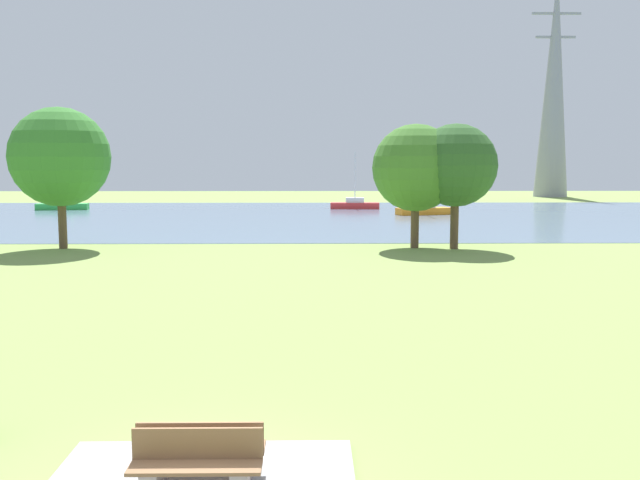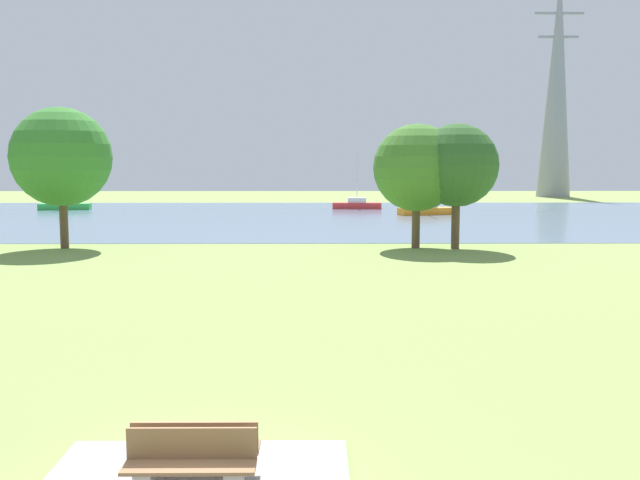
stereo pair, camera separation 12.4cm
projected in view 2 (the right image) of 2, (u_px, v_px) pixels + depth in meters
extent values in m
plane|color=#7F994C|center=(277.00, 264.00, 31.67)|extent=(160.00, 160.00, 0.00)
cube|color=#A1908E|center=(156.00, 463.00, 10.09)|extent=(0.24, 0.44, 0.40)
cube|color=#A1908E|center=(239.00, 462.00, 10.10)|extent=(0.24, 0.44, 0.40)
cube|color=brown|center=(197.00, 448.00, 10.07)|extent=(1.80, 0.48, 0.05)
cube|color=brown|center=(194.00, 437.00, 9.83)|extent=(1.80, 0.05, 0.44)
cube|color=brown|center=(189.00, 467.00, 9.43)|extent=(1.80, 0.48, 0.05)
cube|color=brown|center=(192.00, 443.00, 9.62)|extent=(1.80, 0.05, 0.44)
cube|color=slate|center=(294.00, 216.00, 59.50)|extent=(140.00, 40.00, 0.02)
cube|color=orange|center=(426.00, 211.00, 61.30)|extent=(5.03, 2.84, 0.60)
cube|color=white|center=(426.00, 205.00, 61.24)|extent=(2.04, 1.58, 0.50)
cylinder|color=silver|center=(426.00, 169.00, 60.89)|extent=(0.10, 0.10, 6.79)
cube|color=red|center=(357.00, 206.00, 69.09)|extent=(4.88, 1.78, 0.60)
cube|color=white|center=(357.00, 200.00, 69.03)|extent=(1.86, 1.21, 0.50)
cylinder|color=silver|center=(357.00, 177.00, 68.78)|extent=(0.10, 0.10, 4.99)
cube|color=green|center=(65.00, 207.00, 67.75)|extent=(4.97, 2.18, 0.60)
cube|color=white|center=(65.00, 201.00, 67.69)|extent=(1.94, 1.35, 0.50)
cylinder|color=silver|center=(64.00, 177.00, 67.43)|extent=(0.10, 0.10, 5.17)
cylinder|color=brown|center=(64.00, 220.00, 37.42)|extent=(0.44, 0.44, 3.05)
sphere|color=#36792D|center=(61.00, 157.00, 37.05)|extent=(5.27, 5.27, 5.27)
cylinder|color=brown|center=(416.00, 223.00, 37.64)|extent=(0.44, 0.44, 2.68)
sphere|color=#3F742A|center=(417.00, 168.00, 37.30)|extent=(4.68, 4.68, 4.68)
cylinder|color=brown|center=(456.00, 222.00, 37.25)|extent=(0.44, 0.44, 2.91)
sphere|color=#2D5726|center=(457.00, 165.00, 36.91)|extent=(4.41, 4.41, 4.41)
cone|color=gray|center=(557.00, 83.00, 91.76)|extent=(4.40, 4.40, 29.86)
cube|color=gray|center=(559.00, 13.00, 90.76)|extent=(6.40, 0.30, 0.30)
cube|color=gray|center=(559.00, 37.00, 91.10)|extent=(5.20, 0.30, 0.30)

